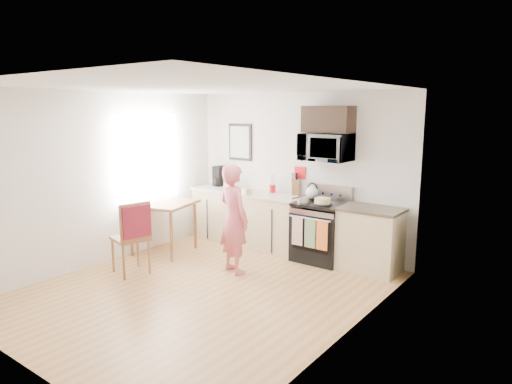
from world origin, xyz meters
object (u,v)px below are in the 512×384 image
Objects in this scene: person at (234,219)px; chair at (134,229)px; dining_table at (163,208)px; cake at (323,201)px; range at (321,233)px; microwave at (326,147)px.

person reaches higher than chair.
person is at bearing -0.68° from dining_table.
cake is at bearing -109.92° from person.
person is 1.40m from chair.
range reaches higher than cake.
microwave is 0.79× the size of dining_table.
chair is 3.65× the size of cake.
dining_table is at bearing -152.61° from range.
microwave reaches higher than cake.
range is at bearing -89.94° from microwave.
dining_table is (-1.50, 0.02, -0.04)m from person.
microwave is at bearing 66.51° from chair.
person is at bearing -128.13° from cake.
cake is at bearing 62.34° from chair.
microwave is at bearing 110.03° from cake.
chair is at bearing 62.31° from person.
person is at bearing -120.44° from microwave.
cake is at bearing -55.47° from range.
cake is (1.84, 2.04, 0.28)m from chair.
range is 1.09× the size of chair.
chair is at bearing -129.21° from range.
person is at bearing -122.59° from range.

